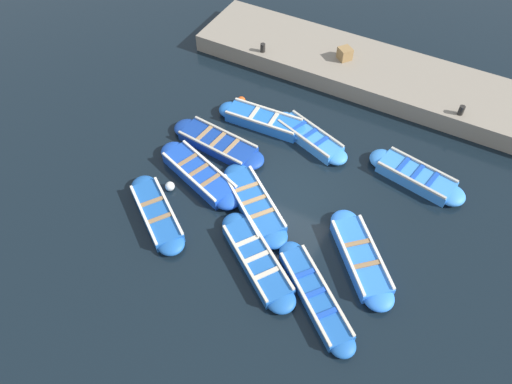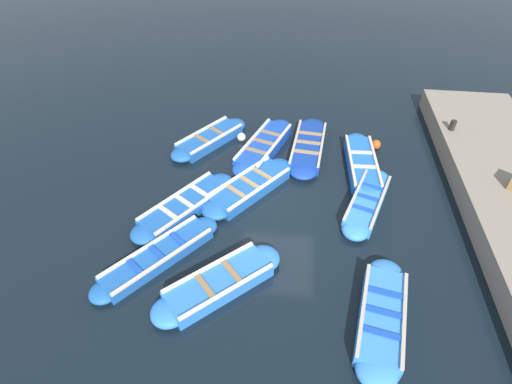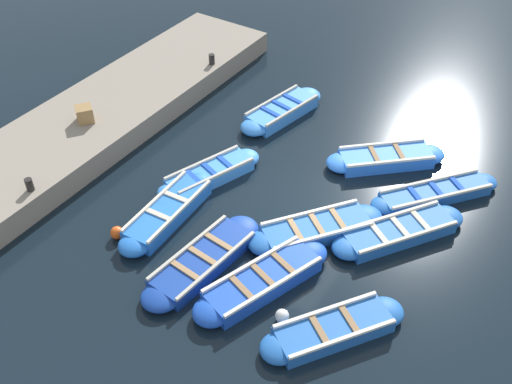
# 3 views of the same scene
# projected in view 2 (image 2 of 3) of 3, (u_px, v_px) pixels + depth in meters

# --- Properties ---
(ground_plane) EXTENTS (120.00, 120.00, 0.00)m
(ground_plane) POSITION_uv_depth(u_px,v_px,m) (279.00, 209.00, 11.87)
(ground_plane) COLOR black
(boat_centre) EXTENTS (1.52, 3.50, 0.46)m
(boat_centre) POSITION_uv_depth(u_px,v_px,m) (382.00, 317.00, 8.96)
(boat_centre) COLOR #3884E0
(boat_centre) RESTS_ON ground
(boat_near_quay) EXTENTS (2.79, 3.53, 0.40)m
(boat_near_quay) POSITION_uv_depth(u_px,v_px,m) (185.00, 206.00, 11.73)
(boat_near_quay) COLOR #1E59AD
(boat_near_quay) RESTS_ON ground
(boat_tucked) EXTENTS (2.61, 3.23, 0.41)m
(boat_tucked) POSITION_uv_depth(u_px,v_px,m) (210.00, 139.00, 14.37)
(boat_tucked) COLOR #1E59AD
(boat_tucked) RESTS_ON ground
(boat_mid_row) EXTENTS (3.19, 3.01, 0.44)m
(boat_mid_row) POSITION_uv_depth(u_px,v_px,m) (219.00, 284.00, 9.65)
(boat_mid_row) COLOR blue
(boat_mid_row) RESTS_ON ground
(boat_alongside) EXTENTS (2.04, 3.81, 0.46)m
(boat_alongside) POSITION_uv_depth(u_px,v_px,m) (264.00, 147.00, 13.96)
(boat_alongside) COLOR #1947B7
(boat_alongside) RESTS_ON ground
(boat_inner_gap) EXTENTS (1.81, 3.36, 0.43)m
(boat_inner_gap) POSITION_uv_depth(u_px,v_px,m) (367.00, 202.00, 11.83)
(boat_inner_gap) COLOR #3884E0
(boat_inner_gap) RESTS_ON ground
(boat_stern_in) EXTENTS (2.92, 3.40, 0.37)m
(boat_stern_in) POSITION_uv_depth(u_px,v_px,m) (158.00, 257.00, 10.32)
(boat_stern_in) COLOR #1E59AD
(boat_stern_in) RESTS_ON ground
(boat_bow_out) EXTENTS (1.02, 3.62, 0.47)m
(boat_bow_out) POSITION_uv_depth(u_px,v_px,m) (362.00, 164.00, 13.19)
(boat_bow_out) COLOR blue
(boat_bow_out) RESTS_ON ground
(boat_outer_right) EXTENTS (2.91, 3.44, 0.42)m
(boat_outer_right) POSITION_uv_depth(u_px,v_px,m) (250.00, 187.00, 12.37)
(boat_outer_right) COLOR #1E59AD
(boat_outer_right) RESTS_ON ground
(boat_outer_left) EXTENTS (1.29, 3.79, 0.40)m
(boat_outer_left) POSITION_uv_depth(u_px,v_px,m) (308.00, 147.00, 14.02)
(boat_outer_left) COLOR navy
(boat_outer_left) RESTS_ON ground
(bollard_mid_north) EXTENTS (0.20, 0.20, 0.35)m
(bollard_mid_north) POSITION_uv_depth(u_px,v_px,m) (453.00, 125.00, 13.73)
(bollard_mid_north) COLOR black
(bollard_mid_north) RESTS_ON quay_wall
(buoy_orange_near) EXTENTS (0.31, 0.31, 0.31)m
(buoy_orange_near) POSITION_uv_depth(u_px,v_px,m) (241.00, 137.00, 14.50)
(buoy_orange_near) COLOR silver
(buoy_orange_near) RESTS_ON ground
(buoy_yellow_far) EXTENTS (0.33, 0.33, 0.33)m
(buoy_yellow_far) POSITION_uv_depth(u_px,v_px,m) (376.00, 144.00, 14.12)
(buoy_yellow_far) COLOR #E05119
(buoy_yellow_far) RESTS_ON ground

